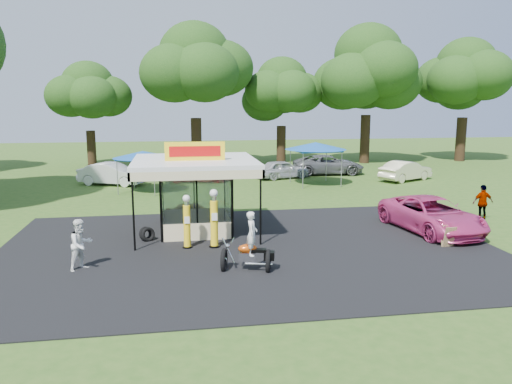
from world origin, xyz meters
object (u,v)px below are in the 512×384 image
Objects in this scene: gas_pump_right at (214,220)px; spectator_west at (81,245)px; gas_station_kiosk at (195,194)px; tent_east at (316,146)px; spectator_east_b at (483,203)px; gas_pump_left at (187,223)px; motorcycle at (250,247)px; bg_car_e at (406,171)px; pink_sedan at (432,215)px; bg_car_d at (328,165)px; bg_car_a at (112,174)px; bg_car_b at (196,172)px; a_frame_sign at (448,237)px; tent_west at (143,155)px; bg_car_c at (282,169)px; kiosk_car at (194,212)px.

gas_pump_right reaches higher than spectator_west.
tent_east is (9.08, 12.13, 0.98)m from gas_station_kiosk.
tent_east reaches higher than spectator_east_b.
gas_pump_left is 3.77m from motorcycle.
tent_east is (9.55, 14.62, 1.70)m from gas_pump_left.
spectator_east_b is at bearing 143.62° from bg_car_e.
motorcycle is 13.94m from spectator_east_b.
bg_car_e is at bearing 64.97° from motorcycle.
motorcycle reaches higher than pink_sedan.
gas_pump_left is at bearing 151.52° from bg_car_d.
bg_car_a is 1.00× the size of bg_car_b.
spectator_west is at bearing -128.64° from tent_east.
bg_car_e is at bearing 38.01° from gas_station_kiosk.
bg_car_e is (16.37, 12.79, -1.03)m from gas_station_kiosk.
gas_pump_left is 0.49× the size of bg_car_e.
a_frame_sign is 0.23× the size of tent_west.
spectator_east_b is 0.40× the size of bg_car_e.
pink_sedan is 19.26m from bg_car_b.
tent_east is at bearing 60.11° from gas_pump_right.
pink_sedan is 18.70m from tent_west.
spectator_west is at bearing -151.56° from gas_pump_left.
spectator_east_b reaches higher than bg_car_b.
spectator_east_b is 0.43× the size of bg_car_c.
pink_sedan is at bearing -143.15° from bg_car_b.
gas_pump_right is 4.87m from kiosk_car.
bg_car_e is (2.01, 12.69, -0.15)m from spectator_east_b.
spectator_west reaches higher than a_frame_sign.
bg_car_a is at bearing 58.50° from bg_car_e.
motorcycle reaches higher than kiosk_car.
kiosk_car is 13.65m from tent_east.
bg_car_d is (12.08, 19.47, -0.27)m from gas_pump_left.
a_frame_sign is (10.08, -4.07, -1.33)m from gas_station_kiosk.
bg_car_c is 0.74× the size of bg_car_d.
spectator_east_b is at bearing 0.38° from gas_station_kiosk.
tent_west is at bearing 141.71° from bg_car_b.
pink_sedan is 0.99× the size of bg_car_d.
tent_east is at bearing 67.81° from bg_car_e.
gas_pump_left is 0.39× the size of bg_car_d.
bg_car_a is (-15.41, 18.41, 0.35)m from a_frame_sign.
bg_car_a reaches higher than bg_car_e.
gas_station_kiosk is at bearing -136.29° from bg_car_a.
bg_car_e is at bearing 4.97° from tent_west.
tent_east is at bearing 53.16° from gas_station_kiosk.
motorcycle is at bearing 159.51° from bg_car_d.
spectator_west is 0.38× the size of bg_car_a.
gas_pump_right is 0.58× the size of bg_car_c.
tent_east is at bearing -64.35° from spectator_east_b.
gas_pump_right is 3.21m from motorcycle.
gas_pump_right is 10.09m from pink_sedan.
bg_car_e reaches higher than kiosk_car.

